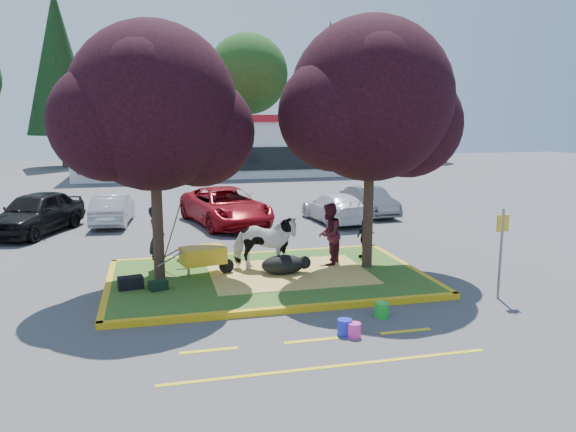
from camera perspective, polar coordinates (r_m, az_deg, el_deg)
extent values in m
plane|color=#424244|center=(15.09, -2.08, -6.55)|extent=(90.00, 90.00, 0.00)
cube|color=#315A1C|center=(15.07, -2.08, -6.27)|extent=(8.00, 5.00, 0.15)
cube|color=gold|center=(12.68, 0.33, -9.48)|extent=(8.30, 0.16, 0.15)
cube|color=gold|center=(17.52, -3.80, -3.94)|extent=(8.30, 0.16, 0.15)
cube|color=gold|center=(14.83, -17.82, -7.04)|extent=(0.16, 5.30, 0.15)
cube|color=gold|center=(16.36, 12.11, -5.17)|extent=(0.16, 5.30, 0.15)
cube|color=#EBD360|center=(15.18, 0.15, -5.83)|extent=(4.20, 3.00, 0.01)
cylinder|color=black|center=(14.76, -13.15, 0.44)|extent=(0.28, 0.28, 3.53)
sphere|color=black|center=(14.56, -13.58, 10.76)|extent=(4.20, 4.20, 4.20)
sphere|color=black|center=(14.82, -8.96, 8.46)|extent=(2.86, 2.86, 2.86)
sphere|color=black|center=(14.29, -17.77, 9.06)|extent=(2.86, 2.86, 2.86)
cylinder|color=black|center=(15.67, 8.17, 1.47)|extent=(0.28, 0.28, 3.70)
sphere|color=black|center=(15.50, 8.43, 11.65)|extent=(4.40, 4.40, 4.40)
sphere|color=black|center=(16.17, 12.12, 9.13)|extent=(2.99, 2.99, 2.99)
sphere|color=black|center=(14.83, 4.83, 10.27)|extent=(2.99, 2.99, 2.99)
cube|color=yellow|center=(10.90, -8.04, -13.38)|extent=(1.10, 0.12, 0.01)
cube|color=yellow|center=(11.25, 2.39, -12.52)|extent=(1.10, 0.12, 0.01)
cube|color=yellow|center=(11.92, 11.85, -11.38)|extent=(1.10, 0.12, 0.01)
cube|color=yellow|center=(10.20, 4.34, -15.02)|extent=(6.00, 0.10, 0.01)
cube|color=silver|center=(42.51, -7.19, 6.94)|extent=(20.00, 8.00, 4.00)
cube|color=#A7111A|center=(42.45, -7.26, 9.83)|extent=(20.40, 8.40, 0.50)
cube|color=black|center=(38.54, -6.46, 5.73)|extent=(19.00, 0.10, 1.60)
cylinder|color=black|center=(51.70, -21.82, 6.81)|extent=(0.44, 0.44, 3.92)
cone|color=black|center=(51.83, -22.32, 14.24)|extent=(5.60, 5.60, 11.90)
cylinder|color=black|center=(52.74, -12.88, 6.87)|extent=(0.44, 0.44, 3.08)
sphere|color=#143811|center=(52.73, -13.11, 12.61)|extent=(6.16, 6.16, 6.16)
cylinder|color=black|center=(52.48, -4.04, 7.39)|extent=(0.44, 0.44, 3.64)
sphere|color=#143811|center=(52.56, -4.12, 14.20)|extent=(7.28, 7.28, 7.28)
cylinder|color=black|center=(54.90, 4.20, 7.44)|extent=(0.44, 0.44, 3.50)
cone|color=black|center=(54.94, 4.28, 13.70)|extent=(5.00, 5.00, 10.62)
cylinder|color=black|center=(56.97, 12.25, 7.19)|extent=(0.44, 0.44, 3.22)
sphere|color=#143811|center=(56.97, 12.46, 12.74)|extent=(6.44, 6.44, 6.44)
imported|color=silver|center=(15.22, -2.42, -2.78)|extent=(2.03, 1.50, 1.56)
ellipsoid|color=black|center=(15.07, -0.48, -4.96)|extent=(1.27, 0.83, 0.51)
imported|color=black|center=(15.76, -13.17, -2.21)|extent=(0.49, 0.69, 1.77)
imported|color=#44131E|center=(15.90, 4.19, -1.86)|extent=(1.04, 1.09, 1.77)
imported|color=black|center=(16.86, 7.76, -2.29)|extent=(0.44, 0.73, 1.16)
cylinder|color=black|center=(15.22, -6.27, -5.08)|extent=(0.41, 0.17, 0.40)
cylinder|color=slate|center=(14.91, -10.01, -5.73)|extent=(0.04, 0.04, 0.29)
cylinder|color=slate|center=(15.38, -10.14, -5.23)|extent=(0.04, 0.04, 0.29)
cube|color=gold|center=(15.07, -8.63, -3.96)|extent=(1.25, 0.92, 0.45)
cylinder|color=slate|center=(14.78, -11.80, -4.26)|extent=(0.72, 0.21, 0.37)
cylinder|color=slate|center=(15.26, -11.88, -3.81)|extent=(0.72, 0.21, 0.37)
cube|color=black|center=(14.37, -15.71, -6.54)|extent=(0.64, 0.42, 0.30)
cube|color=black|center=(14.12, -13.04, -6.88)|extent=(0.49, 0.39, 0.23)
cylinder|color=slate|center=(14.27, 20.80, -3.64)|extent=(0.06, 0.06, 2.19)
cube|color=gold|center=(14.12, 20.99, -0.70)|extent=(0.31, 0.03, 0.39)
cylinder|color=green|center=(12.55, 9.50, -9.40)|extent=(0.31, 0.31, 0.33)
cylinder|color=#F737A4|center=(11.43, 6.75, -11.43)|extent=(0.35, 0.35, 0.29)
cylinder|color=#1B29DC|center=(11.51, 5.78, -11.17)|extent=(0.32, 0.32, 0.32)
imported|color=black|center=(22.84, -24.24, 0.31)|extent=(3.45, 4.96, 1.57)
imported|color=#9FA2A7|center=(23.69, -17.35, 0.67)|extent=(1.64, 3.87, 1.24)
imported|color=maroon|center=(22.66, -6.36, 0.98)|extent=(3.60, 5.79, 1.49)
imported|color=white|center=(23.22, 4.75, 0.87)|extent=(2.07, 4.28, 1.20)
imported|color=#525559|center=(25.02, 8.27, 1.49)|extent=(1.59, 3.80, 1.22)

